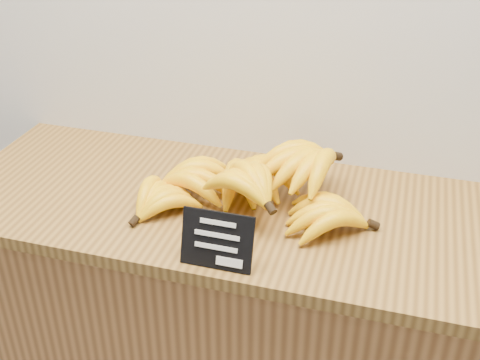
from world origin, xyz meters
name	(u,v)px	position (x,y,z in m)	size (l,w,h in m)	color
counter	(245,354)	(-0.07, 2.75, 0.45)	(1.32, 0.50, 0.90)	#9E6633
counter_top	(246,209)	(-0.07, 2.75, 0.92)	(1.39, 0.54, 0.03)	olive
chalkboard_sign	(217,241)	(-0.07, 2.52, 0.99)	(0.14, 0.01, 0.11)	black
banana_pile	(255,183)	(-0.05, 2.75, 0.98)	(0.59, 0.34, 0.13)	yellow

